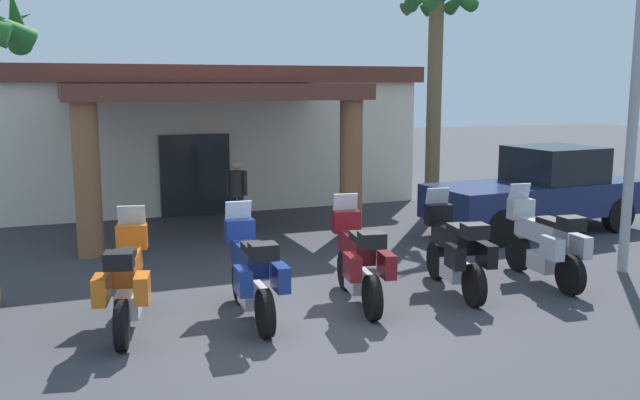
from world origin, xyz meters
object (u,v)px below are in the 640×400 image
(motel_building, at_px, (173,131))
(motorcycle_black, at_px, (456,251))
(pickup_truck_navy, at_px, (540,191))
(palm_tree_near_portico, at_px, (436,41))
(motorcycle_orange, at_px, (127,281))
(pedestrian, at_px, (237,191))
(motorcycle_maroon, at_px, (359,260))
(motorcycle_blue, at_px, (252,272))
(motorcycle_silver, at_px, (545,243))

(motel_building, height_order, motorcycle_black, motel_building)
(pickup_truck_navy, bearing_deg, motel_building, 126.75)
(motel_building, distance_m, pickup_truck_navy, 10.80)
(palm_tree_near_portico, bearing_deg, motorcycle_orange, -142.22)
(motorcycle_orange, bearing_deg, motorcycle_black, -78.93)
(motel_building, relative_size, pedestrian, 7.95)
(motorcycle_orange, relative_size, motorcycle_maroon, 0.99)
(motorcycle_blue, xyz_separation_m, motorcycle_black, (3.44, 0.20, 0.00))
(pickup_truck_navy, bearing_deg, motorcycle_blue, -159.69)
(motorcycle_blue, xyz_separation_m, palm_tree_near_portico, (6.39, 6.43, 3.73))
(motorcycle_silver, xyz_separation_m, pedestrian, (-4.05, 5.75, 0.27))
(pickup_truck_navy, bearing_deg, motorcycle_black, -145.90)
(motorcycle_blue, xyz_separation_m, pedestrian, (1.12, 5.94, 0.27))
(pedestrian, height_order, pickup_truck_navy, pickup_truck_navy)
(motorcycle_orange, xyz_separation_m, motorcycle_blue, (1.72, -0.14, 0.00))
(motorcycle_silver, bearing_deg, pedestrian, 38.65)
(motorcycle_maroon, xyz_separation_m, motorcycle_silver, (3.44, 0.04, 0.00))
(motorcycle_black, height_order, pickup_truck_navy, pickup_truck_navy)
(motorcycle_orange, relative_size, motorcycle_black, 1.00)
(motel_building, distance_m, motorcycle_orange, 11.84)
(pickup_truck_navy, bearing_deg, pedestrian, 156.18)
(motorcycle_maroon, distance_m, pedestrian, 5.83)
(motorcycle_silver, xyz_separation_m, pickup_truck_navy, (2.57, 3.59, 0.24))
(motorcycle_black, bearing_deg, pickup_truck_navy, -42.70)
(motorcycle_black, height_order, motorcycle_silver, same)
(motorcycle_silver, bearing_deg, pickup_truck_navy, -32.12)
(motel_building, xyz_separation_m, pedestrian, (0.64, -5.76, -1.00))
(motel_building, distance_m, motorcycle_black, 11.95)
(motorcycle_orange, distance_m, pickup_truck_navy, 10.14)
(pickup_truck_navy, bearing_deg, motorcycle_maroon, -154.62)
(motorcycle_orange, bearing_deg, motorcycle_blue, -84.35)
(motorcycle_maroon, bearing_deg, motorcycle_black, -81.17)
(motorcycle_orange, xyz_separation_m, motorcycle_black, (5.17, 0.06, 0.00))
(motorcycle_blue, bearing_deg, motorcycle_orange, 85.83)
(motorcycle_orange, relative_size, pickup_truck_navy, 0.41)
(motorcycle_orange, bearing_deg, motel_building, -0.31)
(motel_building, distance_m, pedestrian, 5.89)
(motel_building, distance_m, motorcycle_silver, 12.50)
(motel_building, distance_m, motorcycle_blue, 11.79)
(motorcycle_blue, height_order, motorcycle_silver, same)
(motorcycle_silver, height_order, pedestrian, pedestrian)
(motorcycle_maroon, bearing_deg, motorcycle_blue, 102.16)
(motel_building, xyz_separation_m, pickup_truck_navy, (7.26, -7.92, -1.04))
(motel_building, bearing_deg, motorcycle_silver, -69.62)
(motorcycle_maroon, bearing_deg, pickup_truck_navy, -51.70)
(motorcycle_blue, relative_size, motorcycle_silver, 1.00)
(motorcycle_orange, relative_size, pedestrian, 1.31)
(motorcycle_blue, bearing_deg, motorcycle_black, -86.03)
(motorcycle_orange, height_order, motorcycle_silver, same)
(motorcycle_blue, bearing_deg, pickup_truck_navy, -63.31)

